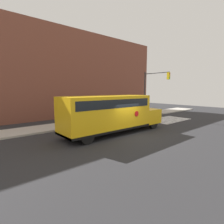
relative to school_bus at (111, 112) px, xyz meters
The scene contains 7 objects.
ground_plane 2.26m from the school_bus, 61.97° to the right, with size 60.00×60.00×0.00m, color #28282B.
sidewalk_strip 5.56m from the school_bus, 82.83° to the left, with size 44.00×3.00×0.15m.
building_backdrop 12.40m from the school_bus, 86.78° to the left, with size 32.00×4.00×11.28m.
crosswalk_stripes 9.86m from the school_bus, ahead, with size 5.40×3.20×0.01m.
school_bus is the anchor object (origin of this frame).
stop_sign 8.78m from the school_bus, 27.64° to the left, with size 0.60×0.10×2.78m.
traffic_light 9.94m from the school_bus, 17.73° to the left, with size 0.28×3.67×5.88m.
Camera 1 is at (-9.69, -9.45, 3.59)m, focal length 28.00 mm.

